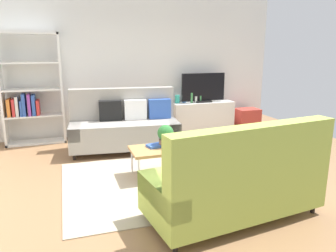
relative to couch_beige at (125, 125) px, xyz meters
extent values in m
plane|color=#936B47|center=(0.42, -1.54, -0.45)|extent=(7.68, 7.68, 0.00)
cube|color=white|center=(0.42, 1.26, 1.00)|extent=(6.40, 0.12, 2.90)
cube|color=tan|center=(0.33, -1.62, -0.45)|extent=(2.90, 2.20, 0.01)
cube|color=gray|center=(-0.02, -0.07, -0.13)|extent=(1.97, 1.03, 0.44)
cube|color=gray|center=(0.01, 0.25, 0.37)|extent=(1.91, 0.39, 0.56)
cube|color=gray|center=(0.83, -0.16, -0.02)|extent=(0.28, 0.86, 0.22)
cube|color=gray|center=(-0.87, 0.01, -0.02)|extent=(0.28, 0.86, 0.22)
cylinder|color=black|center=(0.81, -0.50, -0.40)|extent=(0.05, 0.05, 0.10)
cylinder|color=black|center=(-0.92, -0.32, -0.40)|extent=(0.05, 0.05, 0.10)
cylinder|color=black|center=(0.88, 0.18, -0.40)|extent=(0.05, 0.05, 0.10)
cylinder|color=black|center=(-0.85, 0.35, -0.40)|extent=(0.05, 0.05, 0.10)
cube|color=#3359B2|center=(0.66, 0.00, 0.27)|extent=(0.41, 0.18, 0.36)
cube|color=white|center=(0.21, 0.05, 0.27)|extent=(0.41, 0.18, 0.36)
cube|color=black|center=(-0.23, 0.09, 0.27)|extent=(0.41, 0.18, 0.36)
cube|color=#A3BC4C|center=(0.68, -2.77, -0.13)|extent=(1.99, 1.08, 0.44)
cube|color=#A3BC4C|center=(0.72, -3.09, 0.37)|extent=(1.91, 0.44, 0.56)
cube|color=#A3BC4C|center=(-0.16, -2.88, -0.02)|extent=(0.31, 0.86, 0.22)
cube|color=#A3BC4C|center=(1.52, -2.66, -0.02)|extent=(0.31, 0.86, 0.22)
cylinder|color=black|center=(-0.23, -2.55, -0.40)|extent=(0.05, 0.05, 0.10)
cylinder|color=black|center=(1.50, -2.32, -0.40)|extent=(0.05, 0.05, 0.10)
cylinder|color=black|center=(-0.14, -3.22, -0.40)|extent=(0.05, 0.05, 0.10)
cylinder|color=black|center=(1.59, -3.00, -0.40)|extent=(0.05, 0.05, 0.10)
cube|color=#288C4C|center=(0.03, -3.00, 0.27)|extent=(0.41, 0.19, 0.36)
cube|color=black|center=(0.48, -2.94, 0.27)|extent=(0.41, 0.19, 0.36)
cube|color=#B7844C|center=(0.38, -1.42, -0.05)|extent=(1.10, 0.56, 0.04)
cylinder|color=silver|center=(-0.12, -1.19, -0.26)|extent=(0.02, 0.02, 0.38)
cylinder|color=silver|center=(0.88, -1.19, -0.26)|extent=(0.02, 0.02, 0.38)
cylinder|color=silver|center=(-0.12, -1.65, -0.26)|extent=(0.02, 0.02, 0.38)
cylinder|color=silver|center=(0.88, -1.65, -0.26)|extent=(0.02, 0.02, 0.38)
cube|color=silver|center=(1.92, 0.92, -0.13)|extent=(1.40, 0.44, 0.64)
cube|color=black|center=(1.92, 0.90, 0.21)|extent=(0.36, 0.20, 0.04)
cube|color=black|center=(1.92, 0.90, 0.53)|extent=(1.00, 0.05, 0.60)
cube|color=white|center=(-2.11, 0.94, 0.60)|extent=(0.04, 0.36, 2.10)
cube|color=white|center=(-1.05, 0.94, 0.60)|extent=(0.04, 0.36, 2.10)
cube|color=white|center=(-1.58, 0.94, 1.63)|extent=(1.10, 0.36, 0.04)
cube|color=white|center=(-1.58, 0.94, -0.43)|extent=(1.10, 0.36, 0.04)
cube|color=white|center=(-1.58, 0.94, 0.10)|extent=(1.02, 0.36, 0.03)
cube|color=white|center=(-1.58, 0.94, 0.60)|extent=(1.02, 0.36, 0.03)
cube|color=white|center=(-1.58, 0.94, 1.10)|extent=(1.02, 0.36, 0.03)
cube|color=orange|center=(-2.01, 0.94, 0.28)|extent=(0.06, 0.29, 0.33)
cube|color=red|center=(-1.92, 0.94, 0.28)|extent=(0.05, 0.29, 0.33)
cube|color=silver|center=(-1.86, 0.94, 0.30)|extent=(0.05, 0.29, 0.37)
cube|color=#3359B2|center=(-1.80, 0.94, 0.26)|extent=(0.03, 0.29, 0.29)
cube|color=#3359B2|center=(-1.74, 0.94, 0.32)|extent=(0.06, 0.29, 0.42)
cube|color=purple|center=(-1.65, 0.94, 0.32)|extent=(0.05, 0.29, 0.40)
cube|color=#3359B2|center=(-1.57, 0.94, 0.31)|extent=(0.06, 0.29, 0.39)
cube|color=red|center=(-1.50, 0.94, 0.26)|extent=(0.05, 0.29, 0.28)
cube|color=#B2382D|center=(3.02, 0.82, -0.23)|extent=(0.52, 0.40, 0.44)
cylinder|color=brown|center=(0.35, -1.35, 0.02)|extent=(0.20, 0.20, 0.11)
sphere|color=#2D7233|center=(0.35, -1.35, 0.17)|extent=(0.24, 0.24, 0.24)
cube|color=#3359B2|center=(0.21, -1.33, -0.01)|extent=(0.28, 0.23, 0.03)
cylinder|color=#33B29E|center=(1.34, 0.97, 0.28)|extent=(0.10, 0.10, 0.17)
cylinder|color=#4C72B2|center=(1.51, 0.97, 0.28)|extent=(0.08, 0.08, 0.19)
cylinder|color=#3F8C4C|center=(1.65, 0.88, 0.30)|extent=(0.05, 0.05, 0.22)
cylinder|color=silver|center=(1.75, 0.88, 0.26)|extent=(0.06, 0.06, 0.14)
cylinder|color=#3F8C4C|center=(1.86, 0.88, 0.26)|extent=(0.04, 0.04, 0.15)
camera|label=1|loc=(-1.00, -5.70, 1.37)|focal=34.84mm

